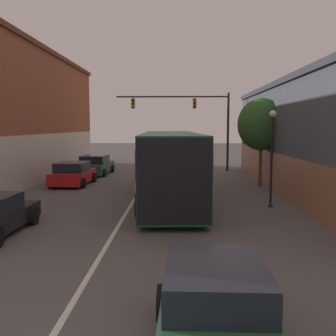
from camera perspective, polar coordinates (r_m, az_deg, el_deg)
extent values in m
cube|color=silver|center=(19.79, -4.78, -4.29)|extent=(0.14, 43.84, 0.01)
cube|color=beige|center=(25.80, -18.25, 1.26)|extent=(0.24, 28.14, 3.06)
cube|color=#A86647|center=(21.82, 15.81, -0.74)|extent=(0.24, 23.47, 2.11)
cube|color=#145133|center=(19.23, 0.29, 0.64)|extent=(3.08, 12.89, 3.02)
cube|color=black|center=(19.19, 0.29, 2.25)|extent=(3.12, 12.64, 0.97)
cube|color=beige|center=(19.25, 0.29, -0.08)|extent=(3.11, 12.76, 0.30)
cube|color=black|center=(12.90, 0.93, -2.05)|extent=(2.49, 0.16, 2.90)
cylinder|color=black|center=(23.32, -3.14, -1.46)|extent=(0.34, 1.01, 1.00)
cylinder|color=black|center=(23.37, 3.26, -1.45)|extent=(0.34, 1.01, 1.00)
cylinder|color=black|center=(15.50, -4.22, -5.31)|extent=(0.34, 1.01, 1.00)
cylinder|color=black|center=(15.57, 5.43, -5.27)|extent=(0.34, 1.01, 1.00)
cube|color=#285633|center=(6.38, 7.02, -22.00)|extent=(1.77, 4.08, 0.74)
cube|color=black|center=(6.33, 6.93, -15.88)|extent=(1.59, 2.14, 0.53)
cylinder|color=black|center=(7.59, -0.68, -18.99)|extent=(0.24, 0.68, 0.67)
cylinder|color=black|center=(7.70, 13.11, -18.79)|extent=(0.24, 0.68, 0.67)
cylinder|color=black|center=(15.13, -18.98, -6.54)|extent=(0.24, 0.68, 0.68)
cube|color=#285633|center=(29.69, -10.45, 0.08)|extent=(2.02, 4.69, 0.71)
cube|color=black|center=(29.41, -10.58, 1.28)|extent=(1.79, 2.47, 0.58)
cylinder|color=black|center=(31.34, -11.51, -0.04)|extent=(0.24, 0.57, 0.57)
cylinder|color=black|center=(30.90, -8.07, -0.07)|extent=(0.24, 0.57, 0.57)
cylinder|color=black|center=(28.59, -13.00, -0.66)|extent=(0.24, 0.57, 0.57)
cylinder|color=black|center=(28.11, -9.24, -0.69)|extent=(0.24, 0.57, 0.57)
cube|color=red|center=(24.62, -13.58, -1.21)|extent=(2.01, 4.12, 0.69)
cube|color=black|center=(24.36, -13.76, 0.18)|extent=(1.79, 2.17, 0.55)
cylinder|color=black|center=(26.13, -14.79, -1.29)|extent=(0.24, 0.60, 0.59)
cylinder|color=black|center=(25.59, -10.67, -1.35)|extent=(0.24, 0.60, 0.59)
cylinder|color=black|center=(23.78, -16.68, -2.06)|extent=(0.24, 0.60, 0.59)
cylinder|color=black|center=(23.18, -12.19, -2.14)|extent=(0.24, 0.60, 0.59)
cylinder|color=black|center=(31.53, 8.69, 5.15)|extent=(0.18, 0.18, 6.17)
cylinder|color=black|center=(31.36, 0.61, 10.31)|extent=(8.83, 0.12, 0.12)
cube|color=#9E8419|center=(31.35, 3.88, 9.35)|extent=(0.28, 0.24, 0.80)
sphere|color=red|center=(31.22, 3.90, 9.82)|extent=(0.18, 0.18, 0.18)
sphere|color=black|center=(31.20, 3.90, 9.36)|extent=(0.18, 0.18, 0.18)
sphere|color=black|center=(31.19, 3.89, 8.91)|extent=(0.18, 0.18, 0.18)
cube|color=#9E8419|center=(31.52, -5.09, 9.32)|extent=(0.28, 0.24, 0.80)
sphere|color=black|center=(31.39, -5.12, 9.79)|extent=(0.18, 0.18, 0.18)
sphere|color=black|center=(31.37, -5.12, 9.33)|extent=(0.18, 0.18, 0.18)
sphere|color=green|center=(31.36, -5.11, 8.88)|extent=(0.18, 0.18, 0.18)
cone|color=black|center=(18.01, 14.63, -5.18)|extent=(0.26, 0.26, 0.20)
cylinder|color=black|center=(17.75, 14.79, 0.81)|extent=(0.10, 0.10, 3.98)
sphere|color=#EFE5CC|center=(17.69, 14.98, 7.59)|extent=(0.31, 0.31, 0.31)
cylinder|color=brown|center=(23.61, 13.25, 0.31)|extent=(0.20, 0.20, 2.50)
ellipsoid|color=#2D5B28|center=(23.50, 13.39, 6.18)|extent=(2.75, 2.47, 3.02)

